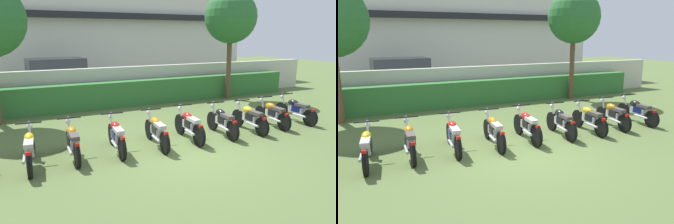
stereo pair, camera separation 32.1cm
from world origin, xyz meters
TOP-DOWN VIEW (x-y plane):
  - ground at (0.00, 0.00)m, footprint 60.00×60.00m
  - building at (0.00, 16.29)m, footprint 23.98×6.50m
  - compound_wall at (0.00, 7.03)m, footprint 22.78×0.30m
  - hedge_row at (0.00, 6.33)m, footprint 18.22×0.70m
  - parked_car at (-1.64, 10.16)m, footprint 4.61×2.31m
  - tree_far_side at (5.50, 5.72)m, footprint 2.41×2.41m
  - motorcycle_in_row_1 at (-3.78, 0.89)m, footprint 0.60×1.91m
  - motorcycle_in_row_2 at (-2.79, 0.97)m, footprint 0.60×1.86m
  - motorcycle_in_row_3 at (-1.67, 0.95)m, footprint 0.60×1.88m
  - motorcycle_in_row_4 at (-0.54, 0.89)m, footprint 0.60×1.93m
  - motorcycle_in_row_5 at (0.53, 0.94)m, footprint 0.60×1.90m
  - motorcycle_in_row_6 at (1.68, 0.89)m, footprint 0.60×1.83m
  - motorcycle_in_row_7 at (2.72, 0.85)m, footprint 0.60×1.82m
  - motorcycle_in_row_8 at (3.78, 0.96)m, footprint 0.60×1.81m
  - motorcycle_in_row_9 at (4.95, 1.04)m, footprint 0.60×1.92m

SIDE VIEW (x-z plane):
  - ground at x=0.00m, z-range 0.00..0.00m
  - motorcycle_in_row_9 at x=4.95m, z-range -0.03..0.91m
  - motorcycle_in_row_8 at x=3.78m, z-range -0.03..0.92m
  - motorcycle_in_row_7 at x=2.72m, z-range -0.03..0.92m
  - motorcycle_in_row_1 at x=-3.78m, z-range -0.03..0.92m
  - motorcycle_in_row_4 at x=-0.54m, z-range -0.03..0.92m
  - motorcycle_in_row_2 at x=-2.79m, z-range -0.03..0.92m
  - motorcycle_in_row_3 at x=-1.67m, z-range -0.03..0.92m
  - motorcycle_in_row_6 at x=1.68m, z-range -0.03..0.93m
  - motorcycle_in_row_5 at x=0.53m, z-range -0.03..0.94m
  - hedge_row at x=0.00m, z-range 0.00..1.08m
  - compound_wall at x=0.00m, z-range 0.00..1.63m
  - parked_car at x=-1.64m, z-range -0.01..1.88m
  - tree_far_side at x=5.50m, z-range 1.29..6.32m
  - building at x=0.00m, z-range 0.00..7.87m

